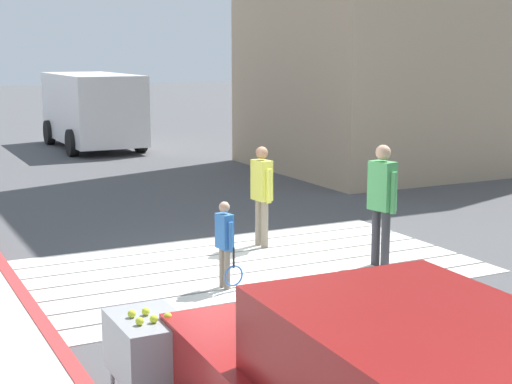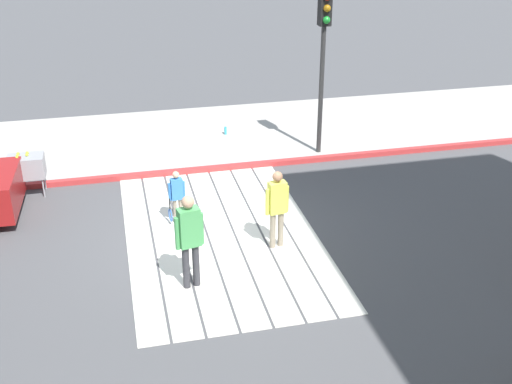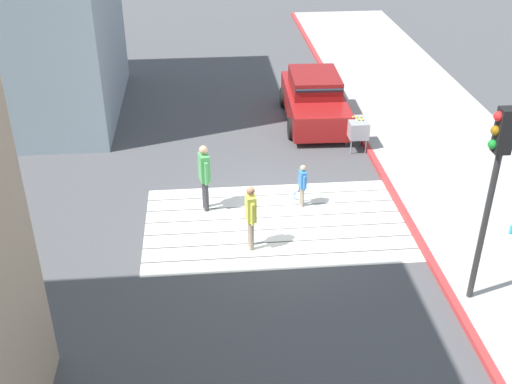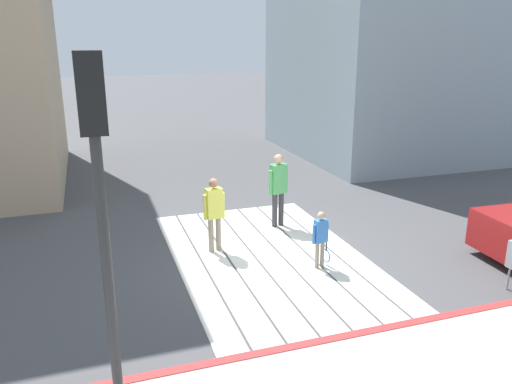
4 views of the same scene
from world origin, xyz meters
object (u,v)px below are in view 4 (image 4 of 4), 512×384
traffic_light_corner (98,168)px  pedestrian_adult_trailing (278,185)px  pedestrian_child_with_racket (321,237)px  pedestrian_adult_lead (214,210)px

traffic_light_corner → pedestrian_adult_trailing: traffic_light_corner is taller
traffic_light_corner → pedestrian_child_with_racket: bearing=-55.2°
traffic_light_corner → pedestrian_child_with_racket: (2.82, -4.07, -2.39)m
pedestrian_adult_trailing → pedestrian_adult_lead: bearing=118.7°
pedestrian_adult_lead → pedestrian_adult_trailing: bearing=-61.3°
pedestrian_adult_lead → pedestrian_adult_trailing: size_ratio=0.91×
traffic_light_corner → pedestrian_adult_lead: 5.29m
pedestrian_adult_lead → pedestrian_child_with_racket: 2.31m
pedestrian_adult_lead → pedestrian_adult_trailing: (1.00, -1.82, 0.10)m
traffic_light_corner → pedestrian_adult_trailing: bearing=-38.0°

